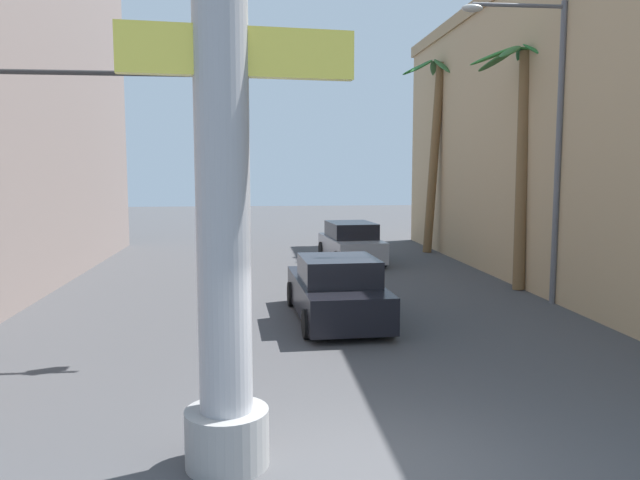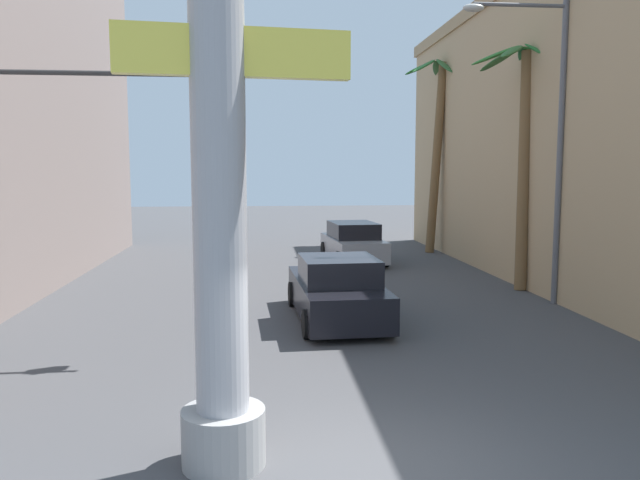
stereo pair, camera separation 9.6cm
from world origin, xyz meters
name	(u,v)px [view 2 (the right image)]	position (x,y,z in m)	size (l,w,h in m)	color
ground_plane	(307,301)	(0.00, 10.00, 0.00)	(91.79, 91.79, 0.00)	#424244
neon_sign_pole	(218,68)	(-1.74, 0.50, 4.75)	(3.05, 1.02, 9.75)	#9E9EA3
street_lamp	(546,125)	(6.21, 8.97, 4.77)	(2.81, 0.28, 7.92)	#59595E
traffic_light_mast	(76,150)	(-4.82, 5.78, 3.98)	(5.62, 0.32, 5.55)	#333333
car_lead	(337,291)	(0.55, 7.71, 0.70)	(2.16, 4.75, 1.56)	black
car_far	(353,243)	(2.38, 17.12, 0.74)	(2.22, 4.44, 1.56)	black
palm_tree_mid_right	(523,136)	(6.53, 11.13, 4.58)	(3.15, 2.80, 7.29)	brown
palm_tree_far_right	(436,140)	(6.37, 19.67, 4.90)	(2.70, 2.79, 8.35)	brown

